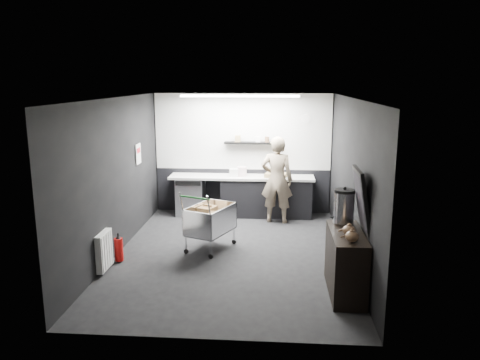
{
  "coord_description": "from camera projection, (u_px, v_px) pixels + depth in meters",
  "views": [
    {
      "loc": [
        0.72,
        -7.7,
        3.0
      ],
      "look_at": [
        0.12,
        0.4,
        1.25
      ],
      "focal_mm": 35.0,
      "sensor_mm": 36.0,
      "label": 1
    }
  ],
  "objects": [
    {
      "name": "sideboard",
      "position": [
        347.0,
        254.0,
        6.63
      ],
      "size": [
        0.52,
        1.21,
        1.81
      ],
      "color": "black",
      "rests_on": "floor"
    },
    {
      "name": "poster_red_band",
      "position": [
        138.0,
        150.0,
        9.26
      ],
      "size": [
        0.02,
        0.22,
        0.1
      ],
      "primitive_type": "cube",
      "color": "red",
      "rests_on": "poster"
    },
    {
      "name": "wall_right",
      "position": [
        351.0,
        181.0,
        7.76
      ],
      "size": [
        0.0,
        5.5,
        5.5
      ],
      "primitive_type": "plane",
      "rotation": [
        1.57,
        0.0,
        -1.57
      ],
      "color": "black",
      "rests_on": "floor"
    },
    {
      "name": "floor",
      "position": [
        232.0,
        254.0,
        8.19
      ],
      "size": [
        5.5,
        5.5,
        0.0
      ],
      "primitive_type": "plane",
      "color": "black",
      "rests_on": "ground"
    },
    {
      "name": "ceiling",
      "position": [
        231.0,
        98.0,
        7.62
      ],
      "size": [
        5.5,
        5.5,
        0.0
      ],
      "primitive_type": "plane",
      "rotation": [
        3.14,
        0.0,
        0.0
      ],
      "color": "silver",
      "rests_on": "wall_back"
    },
    {
      "name": "ceiling_strip",
      "position": [
        240.0,
        96.0,
        9.43
      ],
      "size": [
        2.4,
        0.2,
        0.04
      ],
      "primitive_type": "cube",
      "color": "white",
      "rests_on": "ceiling"
    },
    {
      "name": "prep_counter",
      "position": [
        248.0,
        196.0,
        10.44
      ],
      "size": [
        3.2,
        0.61,
        0.9
      ],
      "color": "black",
      "rests_on": "floor"
    },
    {
      "name": "floating_shelf",
      "position": [
        251.0,
        143.0,
        10.39
      ],
      "size": [
        1.2,
        0.22,
        0.04
      ],
      "primitive_type": "cube",
      "color": "black",
      "rests_on": "wall_back"
    },
    {
      "name": "shopping_cart",
      "position": [
        210.0,
        221.0,
        8.35
      ],
      "size": [
        0.95,
        1.21,
        1.08
      ],
      "color": "silver",
      "rests_on": "floor"
    },
    {
      "name": "person",
      "position": [
        277.0,
        180.0,
        9.86
      ],
      "size": [
        0.73,
        0.52,
        1.85
      ],
      "primitive_type": "imported",
      "rotation": [
        0.0,
        0.0,
        3.01
      ],
      "color": "#BDB096",
      "rests_on": "floor"
    },
    {
      "name": "wall_clock",
      "position": [
        306.0,
        119.0,
        10.29
      ],
      "size": [
        0.2,
        0.03,
        0.2
      ],
      "primitive_type": "cylinder",
      "rotation": [
        1.57,
        0.0,
        0.0
      ],
      "color": "white",
      "rests_on": "wall_back"
    },
    {
      "name": "wall_back",
      "position": [
        243.0,
        154.0,
        10.59
      ],
      "size": [
        5.5,
        0.0,
        5.5
      ],
      "primitive_type": "plane",
      "rotation": [
        1.57,
        0.0,
        0.0
      ],
      "color": "black",
      "rests_on": "floor"
    },
    {
      "name": "dado_panel",
      "position": [
        243.0,
        190.0,
        10.75
      ],
      "size": [
        3.95,
        0.02,
        1.0
      ],
      "primitive_type": "cube",
      "color": "black",
      "rests_on": "wall_back"
    },
    {
      "name": "radiator",
      "position": [
        104.0,
        251.0,
        7.38
      ],
      "size": [
        0.1,
        0.5,
        0.6
      ],
      "primitive_type": "cube",
      "color": "white",
      "rests_on": "wall_left"
    },
    {
      "name": "fire_extinguisher",
      "position": [
        119.0,
        249.0,
        7.81
      ],
      "size": [
        0.14,
        0.14,
        0.48
      ],
      "color": "#AA0C0B",
      "rests_on": "floor"
    },
    {
      "name": "kitchen_wall_panel",
      "position": [
        243.0,
        132.0,
        10.46
      ],
      "size": [
        3.95,
        0.02,
        1.7
      ],
      "primitive_type": "cube",
      "color": "silver",
      "rests_on": "wall_back"
    },
    {
      "name": "wall_left",
      "position": [
        116.0,
        177.0,
        8.05
      ],
      "size": [
        0.0,
        5.5,
        5.5
      ],
      "primitive_type": "plane",
      "rotation": [
        1.57,
        0.0,
        1.57
      ],
      "color": "black",
      "rests_on": "floor"
    },
    {
      "name": "wall_front",
      "position": [
        209.0,
        230.0,
        5.23
      ],
      "size": [
        5.5,
        0.0,
        5.5
      ],
      "primitive_type": "plane",
      "rotation": [
        -1.57,
        0.0,
        0.0
      ],
      "color": "black",
      "rests_on": "floor"
    },
    {
      "name": "white_container",
      "position": [
        234.0,
        173.0,
        10.31
      ],
      "size": [
        0.2,
        0.16,
        0.17
      ],
      "primitive_type": "cube",
      "rotation": [
        0.0,
        0.0,
        0.08
      ],
      "color": "white",
      "rests_on": "prep_counter"
    },
    {
      "name": "cardboard_box",
      "position": [
        276.0,
        175.0,
        10.25
      ],
      "size": [
        0.52,
        0.44,
        0.09
      ],
      "primitive_type": "cube",
      "rotation": [
        0.0,
        0.0,
        -0.25
      ],
      "color": "olive",
      "rests_on": "prep_counter"
    },
    {
      "name": "pink_tub",
      "position": [
        242.0,
        171.0,
        10.34
      ],
      "size": [
        0.21,
        0.21,
        0.21
      ],
      "primitive_type": "cylinder",
      "color": "silver",
      "rests_on": "prep_counter"
    },
    {
      "name": "poster",
      "position": [
        138.0,
        154.0,
        9.28
      ],
      "size": [
        0.02,
        0.3,
        0.4
      ],
      "primitive_type": "cube",
      "color": "silver",
      "rests_on": "wall_left"
    }
  ]
}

